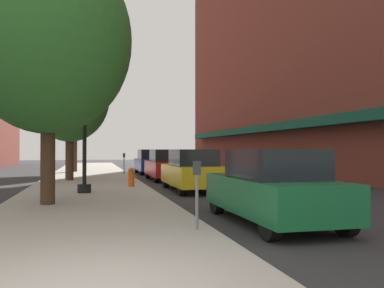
{
  "coord_description": "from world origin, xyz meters",
  "views": [
    {
      "loc": [
        0.08,
        -4.38,
        1.65
      ],
      "look_at": [
        6.82,
        22.75,
        2.04
      ],
      "focal_mm": 37.95,
      "sensor_mm": 36.0,
      "label": 1
    }
  ],
  "objects_px": {
    "car_green": "(272,187)",
    "car_blue": "(151,162)",
    "parking_meter_far": "(197,186)",
    "parking_meter_near": "(124,161)",
    "car_yellow": "(192,171)",
    "lamppost": "(85,106)",
    "fire_hydrant": "(131,177)",
    "tree_near": "(74,100)",
    "tree_mid": "(70,97)",
    "car_red": "(166,165)",
    "tree_far": "(48,39)"
  },
  "relations": [
    {
      "from": "fire_hydrant",
      "to": "parking_meter_far",
      "type": "relative_size",
      "value": 0.6
    },
    {
      "from": "parking_meter_near",
      "to": "car_yellow",
      "type": "bearing_deg",
      "value": -78.67
    },
    {
      "from": "lamppost",
      "to": "car_yellow",
      "type": "bearing_deg",
      "value": 10.78
    },
    {
      "from": "lamppost",
      "to": "car_yellow",
      "type": "xyz_separation_m",
      "value": [
        4.16,
        0.79,
        -2.39
      ]
    },
    {
      "from": "parking_meter_far",
      "to": "parking_meter_near",
      "type": "bearing_deg",
      "value": 90.0
    },
    {
      "from": "tree_far",
      "to": "car_yellow",
      "type": "bearing_deg",
      "value": 35.77
    },
    {
      "from": "tree_mid",
      "to": "tree_far",
      "type": "bearing_deg",
      "value": -90.75
    },
    {
      "from": "fire_hydrant",
      "to": "car_blue",
      "type": "relative_size",
      "value": 0.18
    },
    {
      "from": "tree_mid",
      "to": "car_red",
      "type": "distance_m",
      "value": 6.09
    },
    {
      "from": "tree_near",
      "to": "car_blue",
      "type": "height_order",
      "value": "tree_near"
    },
    {
      "from": "tree_far",
      "to": "fire_hydrant",
      "type": "bearing_deg",
      "value": 60.3
    },
    {
      "from": "parking_meter_near",
      "to": "car_green",
      "type": "relative_size",
      "value": 0.3
    },
    {
      "from": "tree_far",
      "to": "car_green",
      "type": "xyz_separation_m",
      "value": [
        5.11,
        -3.69,
        -3.95
      ]
    },
    {
      "from": "parking_meter_far",
      "to": "car_blue",
      "type": "height_order",
      "value": "car_blue"
    },
    {
      "from": "lamppost",
      "to": "tree_far",
      "type": "height_order",
      "value": "tree_far"
    },
    {
      "from": "parking_meter_near",
      "to": "parking_meter_far",
      "type": "relative_size",
      "value": 1.0
    },
    {
      "from": "lamppost",
      "to": "tree_near",
      "type": "distance_m",
      "value": 14.74
    },
    {
      "from": "fire_hydrant",
      "to": "parking_meter_far",
      "type": "bearing_deg",
      "value": -87.82
    },
    {
      "from": "lamppost",
      "to": "tree_far",
      "type": "relative_size",
      "value": 0.8
    },
    {
      "from": "lamppost",
      "to": "tree_mid",
      "type": "bearing_deg",
      "value": 97.41
    },
    {
      "from": "parking_meter_near",
      "to": "car_red",
      "type": "relative_size",
      "value": 0.3
    },
    {
      "from": "lamppost",
      "to": "parking_meter_far",
      "type": "relative_size",
      "value": 4.5
    },
    {
      "from": "car_green",
      "to": "tree_far",
      "type": "bearing_deg",
      "value": 145.77
    },
    {
      "from": "fire_hydrant",
      "to": "car_blue",
      "type": "xyz_separation_m",
      "value": [
        2.31,
        10.51,
        0.29
      ]
    },
    {
      "from": "tree_mid",
      "to": "parking_meter_near",
      "type": "bearing_deg",
      "value": 53.91
    },
    {
      "from": "lamppost",
      "to": "car_green",
      "type": "bearing_deg",
      "value": -57.68
    },
    {
      "from": "parking_meter_far",
      "to": "car_green",
      "type": "height_order",
      "value": "car_green"
    },
    {
      "from": "lamppost",
      "to": "fire_hydrant",
      "type": "xyz_separation_m",
      "value": [
        1.85,
        2.02,
        -2.68
      ]
    },
    {
      "from": "tree_mid",
      "to": "lamppost",
      "type": "bearing_deg",
      "value": -82.59
    },
    {
      "from": "fire_hydrant",
      "to": "tree_far",
      "type": "distance_m",
      "value": 7.07
    },
    {
      "from": "tree_mid",
      "to": "car_yellow",
      "type": "relative_size",
      "value": 1.51
    },
    {
      "from": "tree_far",
      "to": "car_green",
      "type": "distance_m",
      "value": 7.44
    },
    {
      "from": "tree_near",
      "to": "car_blue",
      "type": "xyz_separation_m",
      "value": [
        5.08,
        -2.06,
        -4.3
      ]
    },
    {
      "from": "lamppost",
      "to": "car_blue",
      "type": "distance_m",
      "value": 13.42
    },
    {
      "from": "tree_mid",
      "to": "fire_hydrant",
      "type": "bearing_deg",
      "value": -58.32
    },
    {
      "from": "fire_hydrant",
      "to": "parking_meter_near",
      "type": "distance_m",
      "value": 8.52
    },
    {
      "from": "parking_meter_far",
      "to": "tree_far",
      "type": "relative_size",
      "value": 0.18
    },
    {
      "from": "tree_far",
      "to": "car_red",
      "type": "relative_size",
      "value": 1.71
    },
    {
      "from": "lamppost",
      "to": "fire_hydrant",
      "type": "bearing_deg",
      "value": 47.53
    },
    {
      "from": "tree_far",
      "to": "car_yellow",
      "type": "height_order",
      "value": "tree_far"
    },
    {
      "from": "fire_hydrant",
      "to": "car_red",
      "type": "height_order",
      "value": "car_red"
    },
    {
      "from": "lamppost",
      "to": "tree_near",
      "type": "xyz_separation_m",
      "value": [
        -0.93,
        14.58,
        1.91
      ]
    },
    {
      "from": "parking_meter_near",
      "to": "tree_mid",
      "type": "bearing_deg",
      "value": -126.09
    },
    {
      "from": "parking_meter_far",
      "to": "car_blue",
      "type": "bearing_deg",
      "value": 84.4
    },
    {
      "from": "tree_mid",
      "to": "tree_near",
      "type": "bearing_deg",
      "value": 90.68
    },
    {
      "from": "parking_meter_near",
      "to": "fire_hydrant",
      "type": "bearing_deg",
      "value": -92.41
    },
    {
      "from": "fire_hydrant",
      "to": "car_green",
      "type": "distance_m",
      "value": 8.9
    },
    {
      "from": "tree_near",
      "to": "parking_meter_far",
      "type": "bearing_deg",
      "value": -81.88
    },
    {
      "from": "car_red",
      "to": "tree_near",
      "type": "bearing_deg",
      "value": 123.52
    },
    {
      "from": "car_green",
      "to": "car_blue",
      "type": "height_order",
      "value": "same"
    }
  ]
}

